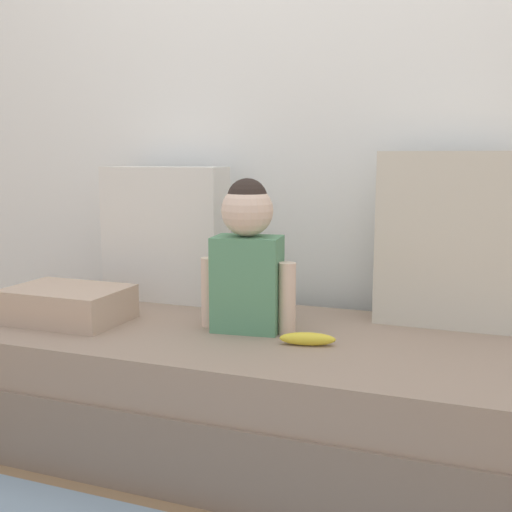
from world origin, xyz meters
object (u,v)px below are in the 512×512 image
throw_pillow_left (166,234)px  throw_pillow_right (449,239)px  toddler (247,255)px  banana (307,339)px  folded_blanket (68,304)px  couch (266,391)px

throw_pillow_left → throw_pillow_right: bearing=0.0°
throw_pillow_left → toddler: bearing=-33.0°
banana → throw_pillow_left: bearing=150.3°
folded_blanket → toddler: bearing=10.4°
throw_pillow_left → throw_pillow_right: 1.07m
throw_pillow_right → couch: bearing=-149.6°
throw_pillow_left → throw_pillow_right: throw_pillow_right is taller
couch → toddler: 0.45m
toddler → couch: bearing=-9.0°
throw_pillow_right → banana: throw_pillow_right is taller
couch → throw_pillow_left: bearing=149.6°
toddler → folded_blanket: 0.66m
throw_pillow_left → throw_pillow_right: (1.07, 0.00, 0.03)m
couch → throw_pillow_left: throw_pillow_left is taller
couch → folded_blanket: bearing=-171.5°
banana → folded_blanket: folded_blanket is taller
banana → throw_pillow_right: bearing=47.0°
throw_pillow_left → folded_blanket: size_ratio=1.32×
couch → toddler: toddler is taller
folded_blanket → banana: bearing=1.3°
throw_pillow_left → toddler: size_ratio=1.06×
folded_blanket → throw_pillow_right: bearing=18.8°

